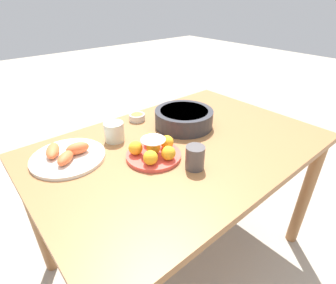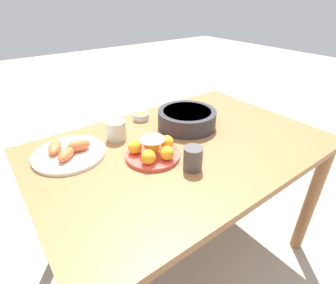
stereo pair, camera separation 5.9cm
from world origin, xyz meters
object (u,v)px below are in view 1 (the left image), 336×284
at_px(seafood_platter, 67,155).
at_px(dining_table, 181,163).
at_px(sauce_bowl, 137,117).
at_px(cup_near, 195,158).
at_px(cup_far, 114,132).
at_px(cake_plate, 154,150).
at_px(serving_bowl, 184,118).

bearing_deg(seafood_platter, dining_table, -25.87).
xyz_separation_m(sauce_bowl, cup_near, (-0.08, -0.49, 0.03)).
bearing_deg(cup_far, sauce_bowl, 29.15).
height_order(cake_plate, serving_bowl, cake_plate).
bearing_deg(cup_near, cup_far, 107.57).
distance_m(dining_table, cup_near, 0.23).
height_order(serving_bowl, sauce_bowl, serving_bowl).
distance_m(cake_plate, sauce_bowl, 0.36).
bearing_deg(dining_table, cup_near, -117.05).
distance_m(seafood_platter, cup_near, 0.50).
bearing_deg(serving_bowl, seafood_platter, 171.48).
height_order(sauce_bowl, seafood_platter, seafood_platter).
xyz_separation_m(serving_bowl, sauce_bowl, (-0.14, 0.20, -0.03)).
bearing_deg(cup_far, cup_near, -72.43).
bearing_deg(cup_far, dining_table, -46.80).
bearing_deg(cake_plate, cup_near, -65.27).
height_order(serving_bowl, cup_far, cup_far).
bearing_deg(serving_bowl, sauce_bowl, 124.31).
distance_m(sauce_bowl, seafood_platter, 0.43).
distance_m(cake_plate, cup_far, 0.23).
xyz_separation_m(dining_table, serving_bowl, (0.13, 0.12, 0.14)).
distance_m(serving_bowl, cup_near, 0.36).
bearing_deg(serving_bowl, cup_near, -126.81).
xyz_separation_m(cake_plate, cup_far, (-0.05, 0.22, 0.01)).
bearing_deg(dining_table, sauce_bowl, 91.39).
distance_m(seafood_platter, cup_far, 0.22).
xyz_separation_m(serving_bowl, cup_near, (-0.21, -0.28, 0.00)).
height_order(sauce_bowl, cup_far, cup_far).
height_order(cake_plate, cup_far, cake_plate).
bearing_deg(seafood_platter, cup_near, -47.22).
xyz_separation_m(dining_table, cup_far, (-0.20, 0.22, 0.14)).
relative_size(serving_bowl, seafood_platter, 0.98).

